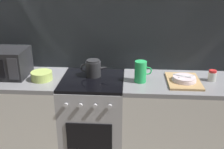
{
  "coord_description": "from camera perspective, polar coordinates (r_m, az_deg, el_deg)",
  "views": [
    {
      "loc": [
        0.35,
        -2.36,
        1.88
      ],
      "look_at": [
        0.19,
        0.0,
        0.95
      ],
      "focal_mm": 43.11,
      "sensor_mm": 36.0,
      "label": 1
    }
  ],
  "objects": [
    {
      "name": "back_wall",
      "position": [
        2.79,
        -3.44,
        7.32
      ],
      "size": [
        3.6,
        0.05,
        2.4
      ],
      "color": "gray",
      "rests_on": "ground_plane"
    },
    {
      "name": "counter_left",
      "position": [
        3.03,
        -21.23,
        -8.31
      ],
      "size": [
        1.2,
        0.6,
        0.9
      ],
      "color": "silver",
      "rests_on": "ground_plane"
    },
    {
      "name": "stove_unit",
      "position": [
        2.78,
        -3.93,
        -9.54
      ],
      "size": [
        0.6,
        0.63,
        0.9
      ],
      "color": "#9E9EA3",
      "rests_on": "ground_plane"
    },
    {
      "name": "counter_right",
      "position": [
        2.82,
        14.82,
        -9.87
      ],
      "size": [
        1.2,
        0.6,
        0.9
      ],
      "color": "silver",
      "rests_on": "ground_plane"
    },
    {
      "name": "microwave",
      "position": [
        2.81,
        -22.03,
        2.36
      ],
      "size": [
        0.46,
        0.35,
        0.27
      ],
      "color": "black",
      "rests_on": "counter_left"
    },
    {
      "name": "kettle",
      "position": [
        2.62,
        -3.98,
        1.33
      ],
      "size": [
        0.28,
        0.15,
        0.17
      ],
      "color": "#262628",
      "rests_on": "stove_unit"
    },
    {
      "name": "mixing_bowl",
      "position": [
        2.63,
        -14.69,
        -0.25
      ],
      "size": [
        0.2,
        0.2,
        0.08
      ],
      "primitive_type": "cylinder",
      "color": "#B7D166",
      "rests_on": "counter_left"
    },
    {
      "name": "pitcher",
      "position": [
        2.49,
        6.1,
        0.62
      ],
      "size": [
        0.16,
        0.11,
        0.2
      ],
      "color": "green",
      "rests_on": "counter_right"
    },
    {
      "name": "dish_pile",
      "position": [
        2.57,
        14.98,
        -1.14
      ],
      "size": [
        0.3,
        0.4,
        0.07
      ],
      "color": "tan",
      "rests_on": "counter_right"
    },
    {
      "name": "spice_jar",
      "position": [
        2.69,
        20.49,
        -0.21
      ],
      "size": [
        0.08,
        0.08,
        0.1
      ],
      "color": "silver",
      "rests_on": "counter_right"
    }
  ]
}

